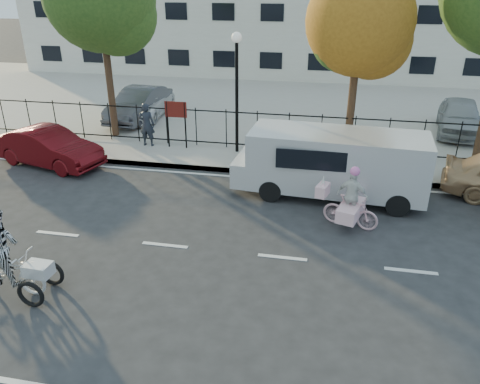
% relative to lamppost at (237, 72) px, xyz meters
% --- Properties ---
extents(ground, '(120.00, 120.00, 0.00)m').
position_rel_lamppost_xyz_m(ground, '(-0.50, -6.80, -3.11)').
color(ground, '#333334').
extents(road_markings, '(60.00, 9.52, 0.01)m').
position_rel_lamppost_xyz_m(road_markings, '(-0.50, -6.80, -3.11)').
color(road_markings, silver).
rests_on(road_markings, ground).
extents(curb, '(60.00, 0.10, 0.15)m').
position_rel_lamppost_xyz_m(curb, '(-0.50, -1.75, -3.04)').
color(curb, '#A8A399').
rests_on(curb, ground).
extents(sidewalk, '(60.00, 2.20, 0.15)m').
position_rel_lamppost_xyz_m(sidewalk, '(-0.50, -0.70, -3.04)').
color(sidewalk, '#A8A399').
rests_on(sidewalk, ground).
extents(parking_lot, '(60.00, 15.60, 0.15)m').
position_rel_lamppost_xyz_m(parking_lot, '(-0.50, 8.20, -3.04)').
color(parking_lot, '#A8A399').
rests_on(parking_lot, ground).
extents(iron_fence, '(58.00, 0.06, 1.50)m').
position_rel_lamppost_xyz_m(iron_fence, '(-0.50, 0.40, -2.21)').
color(iron_fence, black).
rests_on(iron_fence, sidewalk).
extents(building, '(34.00, 10.00, 6.00)m').
position_rel_lamppost_xyz_m(building, '(-0.50, 18.20, -0.11)').
color(building, silver).
rests_on(building, ground).
extents(lamppost, '(0.36, 0.36, 4.33)m').
position_rel_lamppost_xyz_m(lamppost, '(0.00, 0.00, 0.00)').
color(lamppost, black).
rests_on(lamppost, sidewalk).
extents(street_sign, '(0.85, 0.06, 1.80)m').
position_rel_lamppost_xyz_m(street_sign, '(-2.35, 0.00, -1.70)').
color(street_sign, black).
rests_on(street_sign, sidewalk).
extents(zebra_trike, '(2.31, 0.89, 1.98)m').
position_rel_lamppost_xyz_m(zebra_trike, '(-3.19, -9.21, -2.35)').
color(zebra_trike, white).
rests_on(zebra_trike, ground).
extents(unicorn_bike, '(1.78, 1.28, 1.76)m').
position_rel_lamppost_xyz_m(unicorn_bike, '(4.09, -4.89, -2.46)').
color(unicorn_bike, '#F3B9C2').
rests_on(unicorn_bike, ground).
extents(white_van, '(5.83, 2.28, 2.03)m').
position_rel_lamppost_xyz_m(white_van, '(3.57, -3.00, -1.99)').
color(white_van, silver).
rests_on(white_van, ground).
extents(red_sedan, '(4.29, 2.41, 1.34)m').
position_rel_lamppost_xyz_m(red_sedan, '(-6.38, -2.30, -2.44)').
color(red_sedan, '#55090D').
rests_on(red_sedan, ground).
extents(pedestrian, '(0.62, 0.41, 1.70)m').
position_rel_lamppost_xyz_m(pedestrian, '(-3.56, 0.00, -2.11)').
color(pedestrian, black).
rests_on(pedestrian, sidewalk).
extents(lot_car_b, '(2.08, 4.29, 1.17)m').
position_rel_lamppost_xyz_m(lot_car_b, '(-5.24, 3.86, -2.37)').
color(lot_car_b, white).
rests_on(lot_car_b, parking_lot).
extents(lot_car_c, '(1.86, 4.45, 1.43)m').
position_rel_lamppost_xyz_m(lot_car_c, '(-5.27, 3.41, -2.25)').
color(lot_car_c, '#47484F').
rests_on(lot_car_c, parking_lot).
extents(lot_car_d, '(2.35, 4.40, 1.42)m').
position_rel_lamppost_xyz_m(lot_car_d, '(8.72, 4.03, -2.25)').
color(lot_car_d, '#989CA0').
rests_on(lot_car_d, parking_lot).
extents(tree_west, '(4.18, 4.18, 7.66)m').
position_rel_lamppost_xyz_m(tree_west, '(-5.27, 1.07, 2.25)').
color(tree_west, '#442D1D').
rests_on(tree_west, ground).
extents(tree_mid, '(3.65, 3.63, 6.66)m').
position_rel_lamppost_xyz_m(tree_mid, '(4.23, 0.56, 1.55)').
color(tree_mid, '#442D1D').
rests_on(tree_mid, ground).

